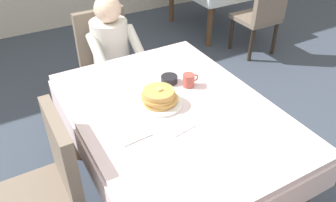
% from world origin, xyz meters
% --- Properties ---
extents(ground_plane, '(14.00, 14.00, 0.00)m').
position_xyz_m(ground_plane, '(0.00, 0.00, 0.00)').
color(ground_plane, '#3D4756').
extents(dining_table_main, '(1.12, 1.52, 0.74)m').
position_xyz_m(dining_table_main, '(0.00, 0.00, 0.65)').
color(dining_table_main, silver).
rests_on(dining_table_main, ground).
extents(chair_diner, '(0.44, 0.45, 0.93)m').
position_xyz_m(chair_diner, '(0.01, 1.17, 0.53)').
color(chair_diner, '#7A6B5B').
rests_on(chair_diner, ground).
extents(diner_person, '(0.40, 0.43, 1.12)m').
position_xyz_m(diner_person, '(0.01, 1.01, 0.67)').
color(diner_person, silver).
rests_on(diner_person, ground).
extents(chair_left_side, '(0.45, 0.44, 0.93)m').
position_xyz_m(chair_left_side, '(-0.77, 0.00, 0.53)').
color(chair_left_side, '#7A6B5B').
rests_on(chair_left_side, ground).
extents(plate_breakfast, '(0.28, 0.28, 0.02)m').
position_xyz_m(plate_breakfast, '(-0.05, 0.08, 0.75)').
color(plate_breakfast, white).
rests_on(plate_breakfast, dining_table_main).
extents(breakfast_stack, '(0.22, 0.21, 0.10)m').
position_xyz_m(breakfast_stack, '(-0.05, 0.08, 0.80)').
color(breakfast_stack, tan).
rests_on(breakfast_stack, plate_breakfast).
extents(cup_coffee, '(0.11, 0.08, 0.08)m').
position_xyz_m(cup_coffee, '(0.21, 0.17, 0.78)').
color(cup_coffee, '#B24C42').
rests_on(cup_coffee, dining_table_main).
extents(bowl_butter, '(0.11, 0.11, 0.04)m').
position_xyz_m(bowl_butter, '(0.12, 0.27, 0.76)').
color(bowl_butter, black).
rests_on(bowl_butter, dining_table_main).
extents(fork_left_of_plate, '(0.03, 0.18, 0.00)m').
position_xyz_m(fork_left_of_plate, '(-0.24, 0.06, 0.74)').
color(fork_left_of_plate, silver).
rests_on(fork_left_of_plate, dining_table_main).
extents(knife_right_of_plate, '(0.02, 0.20, 0.00)m').
position_xyz_m(knife_right_of_plate, '(0.14, 0.06, 0.74)').
color(knife_right_of_plate, silver).
rests_on(knife_right_of_plate, dining_table_main).
extents(spoon_near_edge, '(0.15, 0.04, 0.00)m').
position_xyz_m(spoon_near_edge, '(-0.04, -0.20, 0.74)').
color(spoon_near_edge, silver).
rests_on(spoon_near_edge, dining_table_main).
extents(napkin_folded, '(0.18, 0.13, 0.01)m').
position_xyz_m(napkin_folded, '(-0.31, -0.09, 0.74)').
color(napkin_folded, white).
rests_on(napkin_folded, dining_table_main).
extents(background_chair_empty, '(0.44, 0.45, 0.93)m').
position_xyz_m(background_chair_empty, '(1.94, 1.33, 0.53)').
color(background_chair_empty, '#7A6B5B').
rests_on(background_chair_empty, ground).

